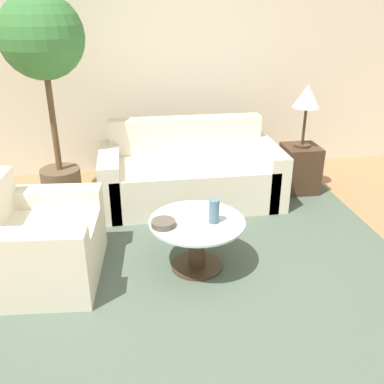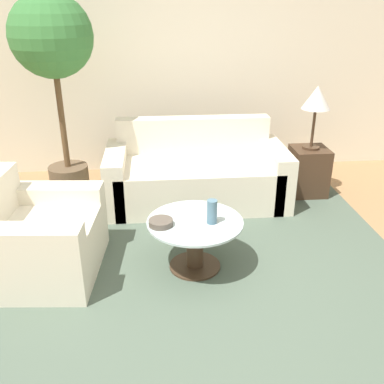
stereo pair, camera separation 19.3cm
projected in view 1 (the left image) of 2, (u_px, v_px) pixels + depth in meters
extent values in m
plane|color=#9E754C|center=(200.00, 324.00, 2.84)|extent=(14.00, 14.00, 0.00)
cube|color=beige|center=(158.00, 62.00, 4.98)|extent=(10.00, 0.06, 2.60)
cube|color=#4C5B4C|center=(197.00, 266.00, 3.44)|extent=(3.46, 3.47, 0.01)
cube|color=beige|center=(191.00, 182.00, 4.49)|extent=(1.65, 0.91, 0.44)
cube|color=beige|center=(186.00, 154.00, 4.74)|extent=(1.65, 0.18, 0.82)
cube|color=beige|center=(111.00, 180.00, 4.34)|extent=(0.20, 0.91, 0.58)
cube|color=beige|center=(267.00, 171.00, 4.57)|extent=(0.20, 0.91, 0.58)
cube|color=beige|center=(42.00, 251.00, 3.25)|extent=(0.90, 0.79, 0.44)
cube|color=beige|center=(27.00, 271.00, 2.89)|extent=(0.85, 0.27, 0.58)
cube|color=beige|center=(52.00, 221.00, 3.55)|extent=(0.85, 0.27, 0.58)
cylinder|color=#422D1E|center=(197.00, 266.00, 3.44)|extent=(0.41, 0.41, 0.02)
cylinder|color=#422D1E|center=(197.00, 245.00, 3.36)|extent=(0.13, 0.13, 0.40)
cylinder|color=#B2C6C6|center=(197.00, 222.00, 3.28)|extent=(0.74, 0.74, 0.02)
cube|color=#422D1E|center=(300.00, 169.00, 4.72)|extent=(0.38, 0.38, 0.52)
cylinder|color=#422D1E|center=(302.00, 145.00, 4.61)|extent=(0.18, 0.18, 0.02)
cylinder|color=#422D1E|center=(304.00, 126.00, 4.52)|extent=(0.03, 0.03, 0.40)
cone|color=beige|center=(308.00, 96.00, 4.39)|extent=(0.29, 0.29, 0.24)
cylinder|color=brown|center=(62.00, 185.00, 4.50)|extent=(0.41, 0.41, 0.37)
cylinder|color=brown|center=(53.00, 118.00, 4.20)|extent=(0.06, 0.06, 1.08)
sphere|color=#387538|center=(42.00, 36.00, 3.89)|extent=(0.78, 0.78, 0.78)
cylinder|color=slate|center=(214.00, 211.00, 3.21)|extent=(0.08, 0.08, 0.19)
cylinder|color=brown|center=(163.00, 223.00, 3.18)|extent=(0.18, 0.18, 0.05)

